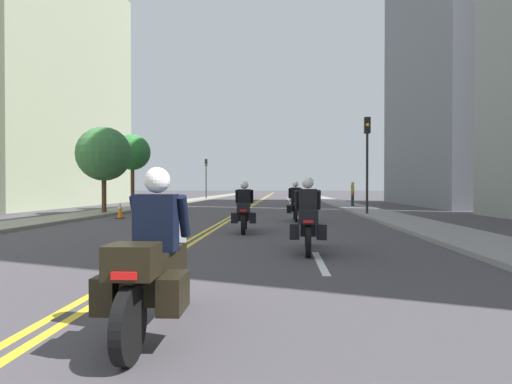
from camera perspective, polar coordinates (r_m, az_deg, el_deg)
ground_plane at (r=47.85m, az=0.83°, el=-1.05°), size 264.00×264.00×0.00m
sidewalk_left at (r=48.76m, az=-7.76°, el=-0.96°), size 2.20×144.00×0.12m
sidewalk_right at (r=48.04m, az=9.56°, el=-0.98°), size 2.20×144.00×0.12m
centreline_yellow_inner at (r=47.86m, az=0.69°, el=-1.05°), size 0.12×132.00×0.01m
centreline_yellow_outer at (r=47.84m, az=0.97°, el=-1.05°), size 0.12×132.00×0.01m
lane_dashes_white at (r=28.81m, az=5.10°, el=-2.17°), size 0.14×56.40×0.01m
building_left_1 at (r=36.18m, az=-27.43°, el=13.78°), size 6.75×18.30×19.37m
building_right_1 at (r=37.58m, az=27.06°, el=17.16°), size 8.43×16.24×24.28m
motorcycle_0 at (r=4.15m, az=-14.01°, el=-9.82°), size 0.77×2.28×1.62m
motorcycle_1 at (r=9.04m, az=7.21°, el=-4.10°), size 0.78×2.19×1.65m
motorcycle_2 at (r=12.97m, az=-1.66°, el=-2.74°), size 0.78×2.22×1.63m
motorcycle_3 at (r=17.40m, az=5.51°, el=-1.75°), size 0.77×2.16×1.69m
traffic_cone_0 at (r=19.73m, az=-18.37°, el=-2.40°), size 0.33×0.33×0.77m
traffic_light_near at (r=21.20m, az=15.21°, el=5.92°), size 0.28×0.38×4.90m
traffic_light_far at (r=48.69m, az=-6.95°, el=2.82°), size 0.28×0.38×4.76m
pedestrian_0 at (r=29.31m, az=13.28°, el=-0.32°), size 0.27×0.50×1.80m
street_tree_0 at (r=22.84m, az=-20.40°, el=4.96°), size 2.81×2.81×4.57m
street_tree_1 at (r=27.36m, az=-16.81°, el=5.24°), size 2.26×2.26×4.79m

